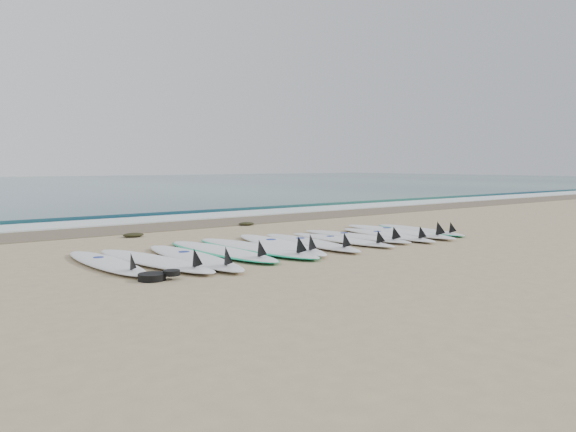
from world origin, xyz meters
TOP-DOWN VIEW (x-y plane):
  - ground at (0.00, 0.00)m, footprint 120.00×120.00m
  - wet_sand_band at (0.00, 4.10)m, footprint 120.00×1.80m
  - foam_band at (0.00, 5.50)m, footprint 120.00×1.40m
  - wave_crest at (0.00, 7.00)m, footprint 120.00×1.00m
  - surfboard_0 at (-3.13, 0.11)m, footprint 0.54×2.42m
  - surfboard_1 at (-2.57, -0.16)m, footprint 0.93×2.71m
  - surfboard_2 at (-2.04, -0.26)m, footprint 0.68×2.74m
  - surfboard_3 at (-1.41, 0.04)m, footprint 0.78×2.73m
  - surfboard_4 at (-0.83, -0.02)m, footprint 0.90×2.86m
  - surfboard_5 at (-0.31, 0.03)m, footprint 1.01×2.84m
  - surfboard_6 at (0.24, -0.08)m, footprint 0.76×2.65m
  - surfboard_7 at (0.90, -0.13)m, footprint 0.64×2.40m
  - surfboard_8 at (1.43, 0.05)m, footprint 0.73×2.50m
  - surfboard_9 at (2.03, -0.15)m, footprint 0.72×2.47m
  - surfboard_10 at (2.56, 0.02)m, footprint 0.72×2.82m
  - surfboard_11 at (3.17, 0.03)m, footprint 0.79×2.37m
  - seaweed_near at (-1.66, 2.79)m, footprint 0.39×0.31m
  - seaweed_far at (1.11, 3.19)m, footprint 0.36×0.28m
  - leash_coil at (-3.00, -1.12)m, footprint 0.46×0.36m

SIDE VIEW (x-z plane):
  - ground at x=0.00m, z-range 0.00..0.00m
  - wet_sand_band at x=0.00m, z-range 0.00..0.01m
  - foam_band at x=0.00m, z-range 0.00..0.04m
  - seaweed_far at x=1.11m, z-range 0.00..0.07m
  - seaweed_near at x=-1.66m, z-range 0.00..0.08m
  - surfboard_11 at x=3.17m, z-range -0.10..0.19m
  - leash_coil at x=-3.00m, z-range -0.01..0.10m
  - wave_crest at x=0.00m, z-range 0.00..0.10m
  - surfboard_3 at x=-1.41m, z-range -0.12..0.22m
  - surfboard_7 at x=0.90m, z-range -0.10..0.20m
  - surfboard_4 at x=-0.83m, z-range -0.13..0.23m
  - surfboard_0 at x=-3.13m, z-range -0.10..0.21m
  - surfboard_9 at x=2.03m, z-range -0.10..0.21m
  - surfboard_8 at x=1.43m, z-range -0.10..0.21m
  - surfboard_6 at x=0.24m, z-range -0.11..0.23m
  - surfboard_1 at x=-2.57m, z-range -0.11..0.23m
  - surfboard_2 at x=-2.04m, z-range -0.11..0.23m
  - surfboard_5 at x=-0.31m, z-range -0.12..0.24m
  - surfboard_10 at x=2.56m, z-range -0.12..0.24m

